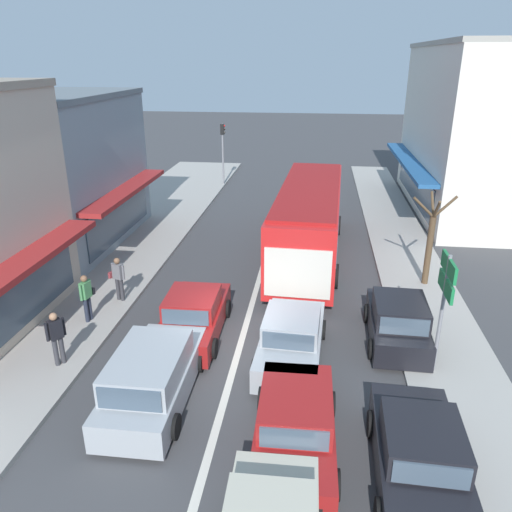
{
  "coord_description": "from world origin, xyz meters",
  "views": [
    {
      "loc": [
        2.14,
        -12.7,
        8.29
      ],
      "look_at": [
        -0.07,
        4.93,
        1.2
      ],
      "focal_mm": 35.0,
      "sensor_mm": 36.0,
      "label": 1
    }
  ],
  "objects": [
    {
      "name": "ground_plane",
      "position": [
        0.0,
        0.0,
        0.0
      ],
      "size": [
        140.0,
        140.0,
        0.0
      ],
      "primitive_type": "plane",
      "color": "#3F3F42"
    },
    {
      "name": "sedan_queue_gap_filler",
      "position": [
        -1.56,
        0.9,
        0.66
      ],
      "size": [
        1.96,
        4.23,
        1.47
      ],
      "color": "maroon",
      "rests_on": "ground"
    },
    {
      "name": "street_tree_right",
      "position": [
        6.47,
        5.63,
        1.77
      ],
      "size": [
        1.6,
        1.5,
        3.65
      ],
      "color": "brown",
      "rests_on": "ground"
    },
    {
      "name": "city_bus",
      "position": [
        1.86,
        8.03,
        1.88
      ],
      "size": [
        3.08,
        10.95,
        3.23
      ],
      "color": "red",
      "rests_on": "ground"
    },
    {
      "name": "kerb_right",
      "position": [
        6.2,
        6.0,
        0.06
      ],
      "size": [
        2.8,
        44.0,
        0.12
      ],
      "primitive_type": "cube",
      "color": "#A39E96",
      "rests_on": "ground"
    },
    {
      "name": "directional_road_sign",
      "position": [
        5.6,
        -0.39,
        2.7
      ],
      "size": [
        0.1,
        1.4,
        3.6
      ],
      "color": "gray",
      "rests_on": "ground"
    },
    {
      "name": "sedan_adjacent_lane_lead",
      "position": [
        1.9,
        -3.75,
        0.66
      ],
      "size": [
        1.96,
        4.23,
        1.47
      ],
      "color": "maroon",
      "rests_on": "ground"
    },
    {
      "name": "pedestrian_browsing_midblock",
      "position": [
        -4.91,
        -1.38,
        1.07
      ],
      "size": [
        0.39,
        0.47,
        1.63
      ],
      "color": "#333338",
      "rests_on": "sidewalk_left"
    },
    {
      "name": "building_right_far",
      "position": [
        11.48,
        16.9,
        4.55
      ],
      "size": [
        8.43,
        13.3,
        9.11
      ],
      "color": "silver",
      "rests_on": "ground"
    },
    {
      "name": "sidewalk_left",
      "position": [
        -6.8,
        6.0,
        0.07
      ],
      "size": [
        5.2,
        44.0,
        0.14
      ],
      "primitive_type": "cube",
      "color": "#A39E96",
      "rests_on": "ground"
    },
    {
      "name": "pedestrian_with_handbag_near",
      "position": [
        -4.73,
        2.73,
        1.07
      ],
      "size": [
        0.66,
        0.39,
        1.63
      ],
      "color": "#333338",
      "rests_on": "sidewalk_left"
    },
    {
      "name": "shopfront_mid_block",
      "position": [
        -10.18,
        8.46,
        3.44
      ],
      "size": [
        7.69,
        8.74,
        6.88
      ],
      "color": "#84939E",
      "rests_on": "ground"
    },
    {
      "name": "sedan_queue_far_back",
      "position": [
        1.6,
        -0.07,
        0.66
      ],
      "size": [
        2.05,
        4.28,
        1.47
      ],
      "color": "#9EA3A8",
      "rests_on": "ground"
    },
    {
      "name": "traffic_light_downstreet",
      "position": [
        -4.28,
        20.63,
        2.85
      ],
      "size": [
        0.33,
        0.24,
        4.2
      ],
      "color": "gray",
      "rests_on": "ground"
    },
    {
      "name": "pedestrian_far_walker",
      "position": [
        -5.19,
        1.16,
        1.07
      ],
      "size": [
        0.31,
        0.66,
        1.63
      ],
      "color": "#232838",
      "rests_on": "sidewalk_left"
    },
    {
      "name": "wagon_behind_bus_near",
      "position": [
        -1.78,
        -2.49,
        0.75
      ],
      "size": [
        1.96,
        4.51,
        1.58
      ],
      "color": "#9EA3A8",
      "rests_on": "ground"
    },
    {
      "name": "parked_sedan_kerb_front",
      "position": [
        4.49,
        -4.37,
        0.66
      ],
      "size": [
        1.98,
        4.24,
        1.47
      ],
      "color": "black",
      "rests_on": "ground"
    },
    {
      "name": "parked_hatchback_kerb_second",
      "position": [
        4.8,
        1.23,
        0.71
      ],
      "size": [
        1.88,
        3.73,
        1.54
      ],
      "color": "black",
      "rests_on": "ground"
    },
    {
      "name": "lane_centre_line",
      "position": [
        0.0,
        4.0,
        0.0
      ],
      "size": [
        0.2,
        28.0,
        0.01
      ],
      "primitive_type": "cube",
      "color": "silver",
      "rests_on": "ground"
    }
  ]
}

